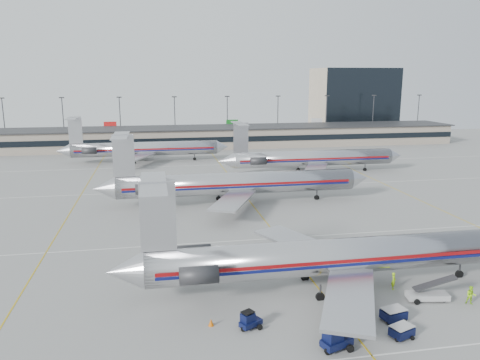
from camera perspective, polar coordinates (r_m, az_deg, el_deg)
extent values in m
plane|color=gray|center=(55.34, 7.48, -10.44)|extent=(260.00, 260.00, 0.00)
cube|color=silver|center=(64.28, 4.74, -7.07)|extent=(160.00, 0.15, 0.02)
cube|color=gray|center=(148.47, -4.15, 5.23)|extent=(160.00, 16.00, 6.00)
cube|color=black|center=(140.46, -3.78, 4.91)|extent=(160.00, 0.20, 1.60)
cube|color=#2D2D30|center=(148.12, -4.17, 6.42)|extent=(162.00, 17.00, 0.30)
cylinder|color=#38383D|center=(167.71, -26.81, 6.31)|extent=(0.30, 0.30, 15.00)
cube|color=#2D2D30|center=(167.26, -27.07, 8.89)|extent=(1.60, 0.40, 0.35)
cylinder|color=#38383D|center=(163.60, -20.72, 6.71)|extent=(0.30, 0.30, 15.00)
cube|color=#2D2D30|center=(163.13, -20.93, 9.37)|extent=(1.60, 0.40, 0.35)
cylinder|color=#38383D|center=(161.40, -14.38, 7.05)|extent=(0.30, 0.30, 15.00)
cube|color=#2D2D30|center=(160.93, -14.53, 9.75)|extent=(1.60, 0.40, 0.35)
cylinder|color=#38383D|center=(161.20, -7.94, 7.31)|extent=(0.30, 0.30, 15.00)
cube|color=#2D2D30|center=(160.72, -8.02, 10.01)|extent=(1.60, 0.40, 0.35)
cylinder|color=#38383D|center=(162.99, -1.56, 7.48)|extent=(0.30, 0.30, 15.00)
cube|color=#2D2D30|center=(162.52, -1.57, 10.15)|extent=(1.60, 0.40, 0.35)
cylinder|color=#38383D|center=(166.72, 4.62, 7.55)|extent=(0.30, 0.30, 15.00)
cube|color=#2D2D30|center=(166.26, 4.67, 10.17)|extent=(1.60, 0.40, 0.35)
cylinder|color=#38383D|center=(172.26, 10.46, 7.54)|extent=(0.30, 0.30, 15.00)
cube|color=#2D2D30|center=(171.81, 10.56, 10.07)|extent=(1.60, 0.40, 0.35)
cylinder|color=#38383D|center=(179.44, 15.89, 7.47)|extent=(0.30, 0.30, 15.00)
cube|color=#2D2D30|center=(179.01, 16.03, 9.89)|extent=(1.60, 0.40, 0.35)
cylinder|color=#38383D|center=(188.07, 20.86, 7.34)|extent=(0.30, 0.30, 15.00)
cube|color=#2D2D30|center=(187.67, 21.04, 9.64)|extent=(1.60, 0.40, 0.35)
cube|color=tan|center=(193.18, 13.60, 9.39)|extent=(30.00, 20.00, 25.00)
cylinder|color=#BBBBC0|center=(49.66, 12.19, -9.03)|extent=(39.62, 3.66, 3.66)
cone|color=#BABABF|center=(46.24, -13.86, -10.76)|extent=(3.57, 3.66, 3.66)
cube|color=maroon|center=(48.03, 13.04, -9.64)|extent=(37.64, 0.05, 0.35)
cube|color=#0B1051|center=(48.18, 13.02, -10.07)|extent=(37.64, 0.05, 0.28)
cube|color=#BABABF|center=(55.42, 7.48, -7.66)|extent=(9.21, 13.43, 0.32)
cube|color=#BABABF|center=(43.49, 13.22, -13.70)|extent=(9.21, 13.43, 0.32)
cube|color=#BABABF|center=(44.37, -9.98, -4.43)|extent=(3.37, 0.25, 6.73)
cube|color=#BABABF|center=(43.58, -10.52, -0.45)|extent=(2.38, 10.40, 0.18)
cylinder|color=#2D2D30|center=(48.76, -5.68, -8.84)|extent=(3.57, 1.68, 1.68)
cylinder|color=#2D2D30|center=(43.56, -5.03, -11.49)|extent=(3.57, 1.68, 1.68)
cylinder|color=#2D2D30|center=(57.18, 25.21, -9.92)|extent=(0.20, 0.20, 1.63)
cylinder|color=#2D2D30|center=(47.65, 9.76, -13.35)|extent=(0.20, 0.20, 1.63)
cylinder|color=#2D2D30|center=(51.72, 7.93, -11.15)|extent=(0.20, 0.20, 1.63)
cylinder|color=black|center=(57.35, 25.16, -10.35)|extent=(0.89, 0.30, 0.89)
cylinder|color=#BBBBC0|center=(80.44, -0.24, -0.40)|extent=(40.93, 3.79, 3.79)
cone|color=#BBBBC0|center=(87.03, 14.24, 0.20)|extent=(3.27, 3.79, 3.79)
cone|color=#BABABF|center=(79.67, -16.24, -1.02)|extent=(3.68, 3.79, 3.79)
cube|color=maroon|center=(78.58, 0.01, -0.59)|extent=(38.89, 0.05, 0.36)
cube|color=#0B1051|center=(78.68, 0.01, -0.88)|extent=(38.89, 0.05, 0.29)
cube|color=#BABABF|center=(87.25, -2.40, -0.09)|extent=(9.52, 13.87, 0.33)
cube|color=#BABABF|center=(73.49, -0.82, -2.45)|extent=(9.52, 13.87, 0.33)
cube|color=#BABABF|center=(78.36, -14.01, 2.89)|extent=(3.48, 0.26, 6.96)
cube|color=#BABABF|center=(77.93, -14.37, 5.26)|extent=(2.46, 10.75, 0.18)
cylinder|color=#2D2D30|center=(82.02, -11.22, -0.17)|extent=(3.68, 1.74, 1.74)
cylinder|color=#2D2D30|center=(76.33, -11.26, -1.10)|extent=(3.68, 1.74, 1.74)
cylinder|color=#2D2D30|center=(84.73, 9.35, -1.81)|extent=(0.20, 0.20, 1.69)
cylinder|color=#2D2D30|center=(78.27, -2.13, -2.83)|extent=(0.20, 0.20, 1.69)
cylinder|color=#2D2D30|center=(82.98, -2.63, -1.96)|extent=(0.20, 0.20, 1.69)
cylinder|color=black|center=(84.85, 9.33, -2.13)|extent=(0.92, 0.31, 0.92)
cylinder|color=#BBBBC0|center=(107.97, 9.00, 2.63)|extent=(36.84, 3.59, 3.59)
cone|color=#BBBBC0|center=(116.11, 18.35, 2.83)|extent=(3.10, 3.59, 3.59)
cone|color=#BABABF|center=(103.08, -1.64, 2.32)|extent=(3.49, 3.59, 3.59)
cube|color=maroon|center=(106.27, 9.32, 2.55)|extent=(35.00, 0.05, 0.34)
cube|color=#0B1051|center=(106.34, 9.32, 2.34)|extent=(35.00, 0.05, 0.27)
cube|color=#BABABF|center=(113.87, 6.94, 2.70)|extent=(9.02, 13.14, 0.31)
cube|color=#BABABF|center=(101.21, 9.21, 1.42)|extent=(9.02, 13.14, 0.31)
cube|color=#BABABF|center=(102.85, 0.11, 5.17)|extent=(3.30, 0.24, 6.59)
cube|color=#BABABF|center=(102.46, -0.05, 6.89)|extent=(2.33, 10.18, 0.17)
cylinder|color=#2D2D30|center=(106.89, 1.63, 2.84)|extent=(3.49, 1.65, 1.65)
cylinder|color=#2D2D30|center=(101.57, 2.28, 2.34)|extent=(3.49, 1.65, 1.65)
cylinder|color=#2D2D30|center=(113.21, 14.99, 1.48)|extent=(0.19, 0.19, 1.60)
cylinder|color=#2D2D30|center=(105.34, 7.88, 0.99)|extent=(0.19, 0.19, 1.60)
cylinder|color=#2D2D30|center=(109.69, 7.12, 1.47)|extent=(0.19, 0.19, 1.60)
cylinder|color=black|center=(113.29, 14.98, 1.25)|extent=(0.87, 0.29, 0.87)
cylinder|color=#BBBBC0|center=(123.34, -11.44, 3.75)|extent=(36.91, 3.59, 3.59)
cone|color=#BBBBC0|center=(124.58, -2.19, 4.07)|extent=(3.11, 3.59, 3.59)
cone|color=#BABABF|center=(125.36, -20.72, 3.33)|extent=(3.50, 3.59, 3.59)
cube|color=maroon|center=(121.53, -11.46, 3.69)|extent=(35.06, 0.05, 0.34)
cube|color=#0B1051|center=(121.59, -11.45, 3.51)|extent=(35.06, 0.05, 0.27)
cube|color=#BABABF|center=(130.26, -12.24, 3.73)|extent=(9.03, 13.17, 0.31)
cube|color=#BABABF|center=(116.83, -12.42, 2.75)|extent=(9.03, 13.17, 0.31)
cube|color=#BABABF|center=(124.19, -19.44, 5.72)|extent=(3.30, 0.24, 6.60)
cube|color=#BABABF|center=(123.95, -19.68, 7.14)|extent=(2.33, 10.20, 0.17)
cylinder|color=#2D2D30|center=(127.02, -17.59, 3.79)|extent=(3.50, 1.65, 1.65)
cylinder|color=#2D2D30|center=(121.58, -17.89, 3.41)|extent=(3.50, 1.65, 1.65)
cylinder|color=#2D2D30|center=(124.15, -5.55, 2.78)|extent=(0.19, 0.19, 1.60)
cylinder|color=#2D2D30|center=(121.54, -12.78, 2.32)|extent=(0.19, 0.19, 1.60)
cylinder|color=#2D2D30|center=(126.13, -12.70, 2.68)|extent=(0.19, 0.19, 1.60)
cylinder|color=black|center=(124.23, -5.55, 2.57)|extent=(0.87, 0.29, 0.87)
cube|color=black|center=(42.50, 1.32, -17.03)|extent=(2.19, 1.81, 0.45)
cube|color=black|center=(42.19, 0.95, -16.43)|extent=(1.37, 1.30, 0.80)
cube|color=black|center=(41.94, 0.95, -15.78)|extent=(1.31, 1.24, 0.07)
cylinder|color=black|center=(43.13, 2.16, -16.93)|extent=(0.50, 0.16, 0.50)
cylinder|color=black|center=(42.38, 2.44, -17.51)|extent=(0.50, 0.16, 0.50)
cylinder|color=black|center=(42.88, 0.21, -17.11)|extent=(0.50, 0.16, 0.50)
cylinder|color=black|center=(42.12, 0.45, -17.70)|extent=(0.50, 0.16, 0.50)
cube|color=black|center=(40.35, 11.71, -18.81)|extent=(2.79, 2.03, 0.57)
cube|color=black|center=(39.89, 11.28, -18.04)|extent=(1.68, 1.54, 1.03)
cube|color=black|center=(39.55, 11.32, -17.18)|extent=(1.60, 1.46, 0.09)
cylinder|color=black|center=(41.28, 12.62, -18.58)|extent=(0.64, 0.21, 0.64)
cylinder|color=black|center=(40.39, 13.29, -19.37)|extent=(0.64, 0.21, 0.64)
cylinder|color=black|center=(40.66, 10.11, -18.98)|extent=(0.64, 0.21, 0.64)
cylinder|color=black|center=(39.76, 10.72, -19.80)|extent=(0.64, 0.21, 0.64)
cube|color=black|center=(45.70, 18.22, -15.30)|extent=(2.33, 1.83, 0.76)
cube|color=#A1A1A1|center=(45.45, 18.26, -14.69)|extent=(2.33, 1.83, 0.07)
cylinder|color=black|center=(46.69, 18.67, -15.27)|extent=(0.39, 0.15, 0.39)
cylinder|color=black|center=(45.77, 19.42, -15.91)|extent=(0.39, 0.15, 0.39)
cylinder|color=black|center=(46.01, 16.94, -15.58)|extent=(0.39, 0.15, 0.39)
cylinder|color=black|center=(45.08, 17.67, -16.24)|extent=(0.39, 0.15, 0.39)
cube|color=black|center=(43.35, 19.12, -17.05)|extent=(2.23, 1.88, 0.70)
cube|color=#A1A1A1|center=(43.11, 19.17, -16.47)|extent=(2.23, 1.88, 0.06)
cylinder|color=black|center=(44.25, 19.55, -16.98)|extent=(0.36, 0.14, 0.36)
cylinder|color=black|center=(43.44, 20.29, -17.63)|extent=(0.36, 0.14, 0.36)
cylinder|color=black|center=(43.63, 17.89, -17.31)|extent=(0.36, 0.14, 0.36)
cylinder|color=black|center=(42.80, 18.61, -17.98)|extent=(0.36, 0.14, 0.36)
cube|color=#A1A1A1|center=(50.50, 21.87, -12.96)|extent=(4.17, 2.07, 0.55)
cube|color=#2D2D30|center=(50.34, 22.64, -11.53)|extent=(4.16, 1.65, 1.43)
cylinder|color=black|center=(51.80, 22.87, -12.67)|extent=(0.55, 0.18, 0.55)
cylinder|color=black|center=(50.89, 23.63, -13.20)|extent=(0.55, 0.18, 0.55)
cylinder|color=black|center=(50.35, 20.05, -13.17)|extent=(0.55, 0.18, 0.55)
cylinder|color=black|center=(49.42, 20.78, -13.73)|extent=(0.55, 0.18, 0.55)
imported|color=#A0DB14|center=(51.66, 18.22, -11.60)|extent=(0.69, 0.79, 1.81)
imported|color=#9DE315|center=(51.23, 26.33, -12.50)|extent=(1.12, 1.04, 1.84)
cone|color=#CD5906|center=(50.40, 20.11, -13.14)|extent=(0.51, 0.51, 0.58)
cone|color=#CD5906|center=(42.98, -3.55, -16.93)|extent=(0.60, 0.60, 0.66)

